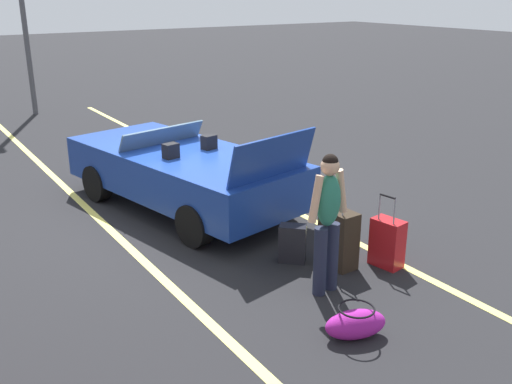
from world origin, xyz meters
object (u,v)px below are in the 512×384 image
at_px(suitcase_small_carryon, 293,244).
at_px(traveler_person, 328,217).
at_px(duffel_bag, 356,324).
at_px(suitcase_large_black, 339,238).
at_px(suitcase_medium_bright, 387,243).
at_px(convertible_car, 176,169).

relative_size(suitcase_small_carryon, traveler_person, 0.30).
relative_size(suitcase_small_carryon, duffel_bag, 0.71).
xyz_separation_m(suitcase_large_black, suitcase_small_carryon, (0.40, 0.42, -0.12)).
relative_size(suitcase_large_black, suitcase_medium_bright, 1.15).
bearing_deg(suitcase_medium_bright, duffel_bag, -154.48).
bearing_deg(traveler_person, convertible_car, -5.01).
relative_size(convertible_car, suitcase_medium_bright, 4.57).
xyz_separation_m(convertible_car, suitcase_small_carryon, (-2.72, -0.31, -0.34)).
height_order(suitcase_small_carryon, traveler_person, traveler_person).
bearing_deg(suitcase_small_carryon, traveler_person, 33.80).
height_order(suitcase_medium_bright, duffel_bag, suitcase_medium_bright).
bearing_deg(suitcase_small_carryon, convertible_car, -129.70).
xyz_separation_m(suitcase_small_carryon, traveler_person, (-0.83, 0.15, 0.68)).
distance_m(suitcase_medium_bright, suitcase_small_carryon, 1.19).
bearing_deg(convertible_car, traveler_person, 171.39).
distance_m(convertible_car, suitcase_small_carryon, 2.76).
distance_m(suitcase_medium_bright, duffel_bag, 1.75).
xyz_separation_m(convertible_car, suitcase_large_black, (-3.12, -0.73, -0.22)).
bearing_deg(suitcase_medium_bright, convertible_car, 100.28).
distance_m(convertible_car, suitcase_medium_bright, 3.69).
height_order(convertible_car, suitcase_small_carryon, convertible_car).
xyz_separation_m(suitcase_small_carryon, duffel_bag, (-1.74, 0.51, -0.09)).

